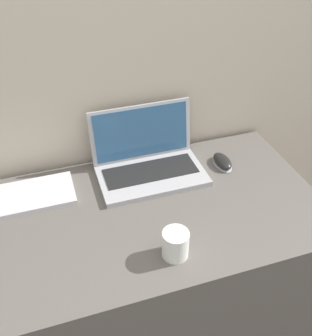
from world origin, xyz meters
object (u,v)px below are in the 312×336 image
(laptop, at_px, (148,160))
(computer_mouse, at_px, (222,162))
(drink_cup, at_px, (175,244))
(external_keyboard, at_px, (13,200))

(laptop, xyz_separation_m, computer_mouse, (0.28, -0.05, -0.04))
(drink_cup, height_order, computer_mouse, drink_cup)
(drink_cup, bearing_deg, computer_mouse, 47.73)
(laptop, distance_m, computer_mouse, 0.29)
(laptop, bearing_deg, computer_mouse, -10.21)
(laptop, bearing_deg, drink_cup, -96.14)
(laptop, height_order, computer_mouse, laptop)
(computer_mouse, relative_size, external_keyboard, 0.27)
(external_keyboard, bearing_deg, laptop, 2.40)
(external_keyboard, bearing_deg, drink_cup, -41.00)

